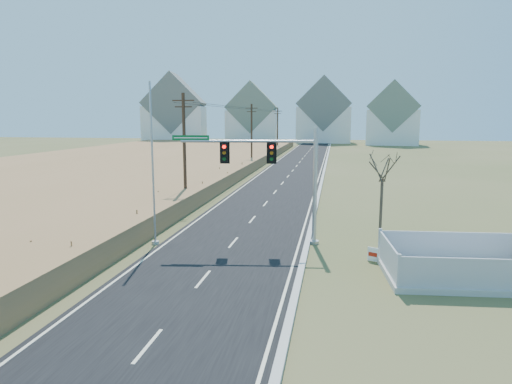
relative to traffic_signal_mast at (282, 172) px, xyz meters
name	(u,v)px	position (x,y,z in m)	size (l,w,h in m)	color
ground	(215,266)	(-2.68, -4.51, -4.06)	(260.00, 260.00, 0.00)	#495026
road	(299,164)	(-2.68, 45.49, -4.03)	(8.00, 180.00, 0.06)	black
curb	(326,164)	(1.47, 45.49, -3.97)	(0.30, 180.00, 0.18)	#B2AFA8
reed_marsh	(124,163)	(-26.68, 35.49, -3.41)	(38.00, 110.00, 1.30)	#976B44
utility_pole_near	(184,147)	(-9.18, 10.49, 0.62)	(1.80, 0.26, 9.00)	#422D1E
utility_pole_mid	(252,134)	(-9.18, 40.49, 0.62)	(1.80, 0.26, 9.00)	#422D1E
utility_pole_far	(278,129)	(-9.18, 70.49, 0.62)	(1.80, 0.26, 9.00)	#422D1E
condo_nw	(175,115)	(-40.68, 95.49, 3.64)	(17.69, 13.38, 19.05)	white
condo_nnw	(252,118)	(-20.68, 103.49, 2.87)	(14.93, 11.17, 17.03)	white
condo_n	(324,116)	(-0.68, 107.49, 3.54)	(15.27, 10.20, 18.54)	white
condo_ne	(393,118)	(17.32, 99.49, 2.77)	(14.12, 10.51, 16.52)	white
traffic_signal_mast	(282,172)	(0.00, 0.00, 0.00)	(8.12, 1.35, 6.51)	#9EA0A5
fence_enclosure	(461,271)	(8.55, -4.15, -3.77)	(7.08, 5.13, 1.54)	#B7B5AD
open_sign	(373,254)	(4.85, -2.52, -3.70)	(0.51, 0.31, 0.69)	white
flagpole	(153,181)	(-6.98, -1.39, -0.48)	(0.40, 0.40, 8.98)	#B7B5AD
bare_tree	(383,165)	(5.55, 1.64, 0.31)	(2.05, 2.05, 5.43)	#4C3F33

